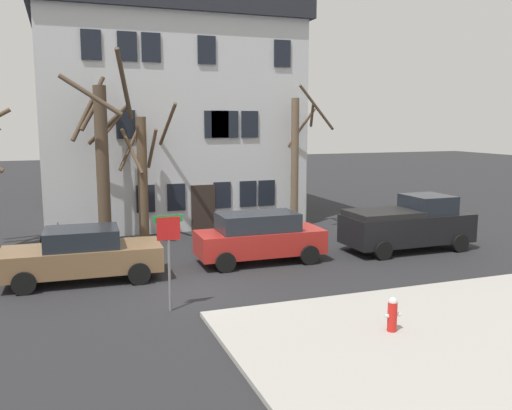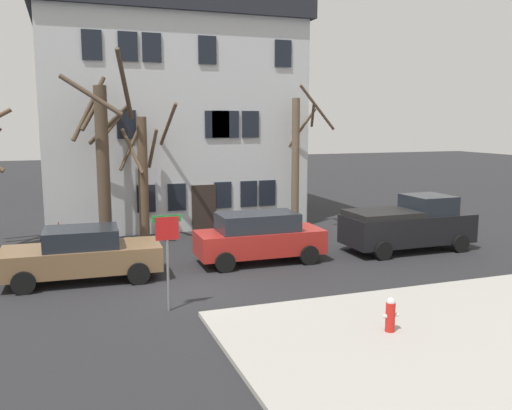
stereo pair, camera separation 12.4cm
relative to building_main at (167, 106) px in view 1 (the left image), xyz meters
The scene contains 12 objects.
ground_plane 13.71m from the building_main, 97.77° to the right, with size 120.00×120.00×0.00m, color #262628.
sidewalk_slab 20.13m from the building_main, 79.13° to the right, with size 11.35×8.75×0.12m, color #A8A59E.
building_main is the anchor object (origin of this frame).
tree_bare_mid 6.97m from the building_main, 122.95° to the right, with size 2.83×2.74×7.59m.
tree_bare_far 5.80m from the building_main, 112.89° to the right, with size 3.03×2.57×5.98m.
tree_bare_end 7.39m from the building_main, 44.27° to the right, with size 2.29×2.79×6.49m.
car_brown_sedan 12.32m from the building_main, 114.46° to the right, with size 4.84×2.25×1.66m.
car_red_wagon 11.23m from the building_main, 82.92° to the right, with size 4.48×1.99×1.77m.
pickup_truck_black 13.46m from the building_main, 54.72° to the right, with size 5.03×2.20×2.10m.
fire_hydrant 18.20m from the building_main, 83.98° to the right, with size 0.42×0.22×0.82m.
street_sign_pole 14.72m from the building_main, 100.82° to the right, with size 0.76×0.07×2.54m.
bicycle_leaning 9.19m from the building_main, 134.26° to the right, with size 1.75×0.12×1.03m.
Camera 1 is at (-3.48, -15.08, 4.91)m, focal length 37.78 mm.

